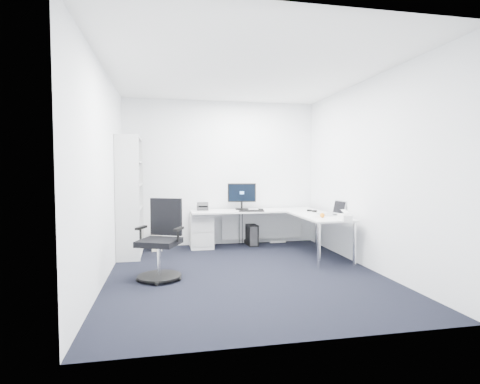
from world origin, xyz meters
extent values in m
plane|color=black|center=(0.00, 0.00, 0.00)|extent=(4.20, 4.20, 0.00)
plane|color=white|center=(0.00, 0.00, 2.70)|extent=(4.20, 4.20, 0.00)
cube|color=white|center=(0.00, 2.10, 1.35)|extent=(3.60, 0.02, 2.70)
cube|color=white|center=(0.00, -2.10, 1.35)|extent=(3.60, 0.02, 2.70)
cube|color=white|center=(-1.80, 0.00, 1.35)|extent=(0.02, 4.20, 2.70)
cube|color=white|center=(1.80, 0.00, 1.35)|extent=(0.02, 4.20, 2.70)
cube|color=silver|center=(-0.41, 1.83, 0.31)|extent=(0.40, 0.50, 0.62)
cube|color=black|center=(0.53, 1.89, 0.19)|extent=(0.20, 0.41, 0.39)
cube|color=beige|center=(-1.21, 1.81, 0.18)|extent=(0.19, 0.39, 0.36)
cube|color=white|center=(1.09, 2.00, 0.02)|extent=(0.32, 0.07, 0.04)
cube|color=black|center=(0.45, 1.50, 0.69)|extent=(0.46, 0.20, 0.02)
cube|color=black|center=(0.65, 1.64, 0.69)|extent=(0.07, 0.11, 0.03)
cube|color=white|center=(1.25, 0.69, 0.68)|extent=(0.16, 0.44, 0.01)
sphere|color=orange|center=(1.31, 0.42, 0.71)|extent=(0.08, 0.08, 0.08)
cube|color=white|center=(1.50, 0.06, 0.72)|extent=(0.16, 0.27, 0.09)
camera|label=1|loc=(-1.04, -4.92, 1.40)|focal=28.00mm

